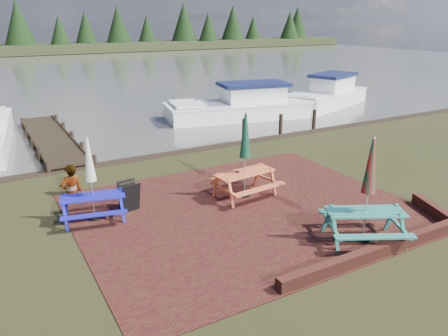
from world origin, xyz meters
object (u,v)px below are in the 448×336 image
picnic_table_red (245,168)px  person (69,165)px  picnic_table_blue (92,192)px  boat_near (240,107)px  boat_far (327,96)px  chalkboard (130,196)px  jetty (52,139)px  picnic_table_teal (366,206)px

picnic_table_red → person: picnic_table_red is taller
picnic_table_red → picnic_table_blue: 4.37m
boat_near → person: size_ratio=4.48×
picnic_table_red → boat_far: picnic_table_red is taller
chalkboard → picnic_table_blue: bearing=175.2°
jetty → boat_near: boat_near is taller
boat_near → picnic_table_blue: bearing=143.6°
picnic_table_red → jetty: size_ratio=0.28×
jetty → person: person is taller
picnic_table_blue → jetty: size_ratio=0.25×
picnic_table_teal → person: size_ratio=1.39×
chalkboard → boat_far: size_ratio=0.12×
picnic_table_red → person: bearing=142.4°
chalkboard → person: (-1.17, 2.12, 0.48)m
picnic_table_teal → boat_near: size_ratio=0.31×
jetty → boat_near: (9.98, 0.59, 0.32)m
jetty → boat_near: bearing=3.4°
chalkboard → person: 2.46m
boat_near → picnic_table_red: bearing=160.4°
picnic_table_blue → person: bearing=106.8°
picnic_table_teal → jetty: bearing=138.3°
picnic_table_blue → boat_near: picnic_table_blue is taller
picnic_table_teal → chalkboard: bearing=162.0°
picnic_table_blue → jetty: bearing=100.4°
picnic_table_blue → chalkboard: picnic_table_blue is taller
picnic_table_teal → boat_far: 18.15m
picnic_table_blue → person: (-0.17, 2.18, 0.12)m
person → jetty: bearing=-106.4°
picnic_table_teal → boat_near: 14.58m
picnic_table_red → picnic_table_teal: bearing=-80.4°
picnic_table_blue → boat_near: (10.28, 9.38, -0.36)m
picnic_table_red → boat_near: 11.63m
picnic_table_red → chalkboard: bearing=162.9°
picnic_table_blue → boat_far: 19.45m
picnic_table_red → boat_far: 16.23m
picnic_table_red → picnic_table_blue: bearing=166.2°
picnic_table_red → boat_far: (12.53, 10.30, -0.45)m
chalkboard → boat_near: size_ratio=0.10×
picnic_table_red → boat_near: picnic_table_red is taller
picnic_table_red → chalkboard: picnic_table_red is taller
boat_far → jetty: bearing=72.3°
person → boat_near: bearing=-157.8°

